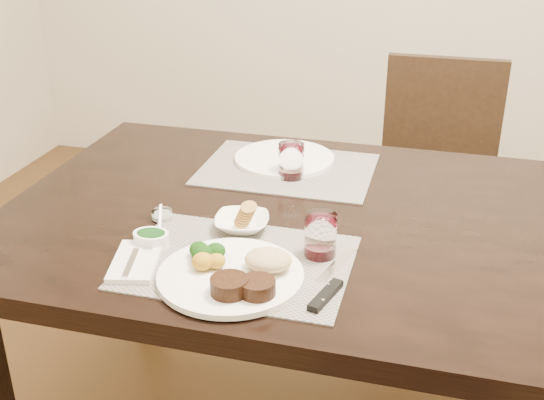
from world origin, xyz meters
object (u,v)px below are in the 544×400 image
(cracker_bowl, at_px, (242,222))
(wine_glass_near, at_px, (320,237))
(chair_far, at_px, (436,173))
(dinner_plate, at_px, (236,273))
(steak_knife, at_px, (329,287))
(far_plate, at_px, (284,158))

(cracker_bowl, height_order, wine_glass_near, wine_glass_near)
(chair_far, xyz_separation_m, cracker_bowl, (-0.40, -1.05, 0.27))
(chair_far, bearing_deg, dinner_plate, -105.34)
(cracker_bowl, xyz_separation_m, wine_glass_near, (0.19, -0.07, 0.02))
(steak_knife, xyz_separation_m, wine_glass_near, (-0.04, 0.13, 0.04))
(cracker_bowl, height_order, far_plate, cracker_bowl)
(cracker_bowl, bearing_deg, wine_glass_near, -19.63)
(chair_far, bearing_deg, steak_knife, -97.55)
(chair_far, xyz_separation_m, steak_knife, (-0.17, -1.25, 0.26))
(steak_knife, bearing_deg, wine_glass_near, 124.20)
(steak_knife, relative_size, wine_glass_near, 2.79)
(dinner_plate, xyz_separation_m, cracker_bowl, (-0.05, 0.21, 0.00))
(dinner_plate, relative_size, cracker_bowl, 2.06)
(chair_far, xyz_separation_m, wine_glass_near, (-0.21, -1.12, 0.29))
(cracker_bowl, bearing_deg, chair_far, 69.15)
(chair_far, relative_size, dinner_plate, 3.11)
(far_plate, bearing_deg, wine_glass_near, -67.78)
(steak_knife, bearing_deg, cracker_bowl, 155.68)
(cracker_bowl, xyz_separation_m, far_plate, (-0.01, 0.42, -0.01))
(far_plate, bearing_deg, dinner_plate, -84.30)
(dinner_plate, bearing_deg, chair_far, 54.64)
(cracker_bowl, distance_m, wine_glass_near, 0.21)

